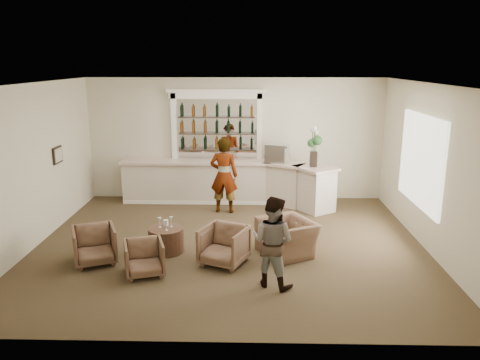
% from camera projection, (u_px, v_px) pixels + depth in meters
% --- Properties ---
extents(ground, '(8.00, 8.00, 0.00)m').
position_uv_depth(ground, '(230.00, 245.00, 9.76)').
color(ground, '#4F3E27').
rests_on(ground, ground).
extents(room_shell, '(8.04, 7.02, 3.32)m').
position_uv_depth(room_shell, '(238.00, 128.00, 9.87)').
color(room_shell, beige).
rests_on(room_shell, ground).
extents(bar_counter, '(5.72, 1.80, 1.14)m').
position_uv_depth(bar_counter, '(229.00, 182.00, 12.53)').
color(bar_counter, beige).
rests_on(bar_counter, ground).
extents(back_bar_alcove, '(2.64, 0.25, 3.00)m').
position_uv_depth(back_bar_alcove, '(217.00, 126.00, 12.58)').
color(back_bar_alcove, white).
rests_on(back_bar_alcove, ground).
extents(cocktail_table, '(0.71, 0.71, 0.50)m').
position_uv_depth(cocktail_table, '(166.00, 240.00, 9.35)').
color(cocktail_table, '#543524').
rests_on(cocktail_table, ground).
extents(sommelier, '(0.74, 0.53, 1.91)m').
position_uv_depth(sommelier, '(224.00, 175.00, 11.65)').
color(sommelier, gray).
rests_on(sommelier, ground).
extents(guest, '(0.96, 0.89, 1.57)m').
position_uv_depth(guest, '(273.00, 242.00, 7.82)').
color(guest, gray).
rests_on(guest, ground).
extents(armchair_left, '(1.00, 1.02, 0.71)m').
position_uv_depth(armchair_left, '(95.00, 245.00, 8.80)').
color(armchair_left, brown).
rests_on(armchair_left, ground).
extents(armchair_center, '(0.85, 0.86, 0.62)m').
position_uv_depth(armchair_center, '(144.00, 258.00, 8.34)').
color(armchair_center, brown).
rests_on(armchair_center, ground).
extents(armchair_right, '(1.04, 1.05, 0.73)m').
position_uv_depth(armchair_right, '(224.00, 245.00, 8.77)').
color(armchair_right, brown).
rests_on(armchair_right, ground).
extents(armchair_far, '(1.32, 1.37, 0.69)m').
position_uv_depth(armchair_far, '(287.00, 237.00, 9.24)').
color(armchair_far, brown).
rests_on(armchair_far, ground).
extents(espresso_machine, '(0.68, 0.63, 0.48)m').
position_uv_depth(espresso_machine, '(277.00, 153.00, 12.24)').
color(espresso_machine, silver).
rests_on(espresso_machine, bar_counter).
extents(flower_vase, '(0.27, 0.27, 1.02)m').
position_uv_depth(flower_vase, '(314.00, 144.00, 11.64)').
color(flower_vase, black).
rests_on(flower_vase, bar_counter).
extents(wine_glass_bar_left, '(0.07, 0.07, 0.21)m').
position_uv_depth(wine_glass_bar_left, '(216.00, 157.00, 12.42)').
color(wine_glass_bar_left, white).
rests_on(wine_glass_bar_left, bar_counter).
extents(wine_glass_bar_right, '(0.07, 0.07, 0.21)m').
position_uv_depth(wine_glass_bar_right, '(264.00, 157.00, 12.41)').
color(wine_glass_bar_right, white).
rests_on(wine_glass_bar_right, bar_counter).
extents(wine_glass_tbl_a, '(0.07, 0.07, 0.21)m').
position_uv_depth(wine_glass_tbl_a, '(160.00, 222.00, 9.29)').
color(wine_glass_tbl_a, white).
rests_on(wine_glass_tbl_a, cocktail_table).
extents(wine_glass_tbl_b, '(0.07, 0.07, 0.21)m').
position_uv_depth(wine_glass_tbl_b, '(171.00, 222.00, 9.34)').
color(wine_glass_tbl_b, white).
rests_on(wine_glass_tbl_b, cocktail_table).
extents(wine_glass_tbl_c, '(0.07, 0.07, 0.21)m').
position_uv_depth(wine_glass_tbl_c, '(166.00, 225.00, 9.14)').
color(wine_glass_tbl_c, white).
rests_on(wine_glass_tbl_c, cocktail_table).
extents(napkin_holder, '(0.08, 0.08, 0.12)m').
position_uv_depth(napkin_holder, '(166.00, 223.00, 9.41)').
color(napkin_holder, white).
rests_on(napkin_holder, cocktail_table).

